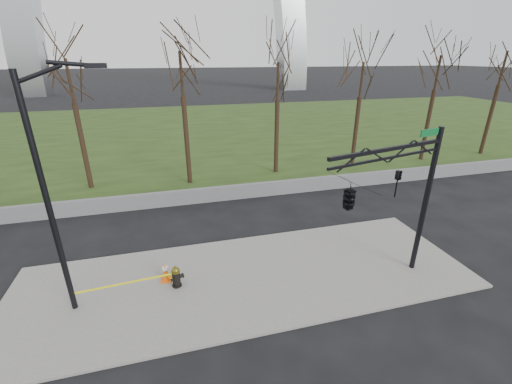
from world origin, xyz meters
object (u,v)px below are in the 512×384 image
object	(u,v)px
fire_hydrant	(176,277)
traffic_signal_mast	(367,192)
street_light	(52,185)
traffic_cone	(166,272)

from	to	relation	value
fire_hydrant	traffic_signal_mast	bearing A→B (deg)	-37.33
fire_hydrant	street_light	size ratio (longest dim) A/B	0.11
traffic_cone	street_light	size ratio (longest dim) A/B	0.10
fire_hydrant	street_light	distance (m)	5.34
traffic_signal_mast	street_light	bearing A→B (deg)	156.89
street_light	traffic_signal_mast	world-z (taller)	street_light
street_light	fire_hydrant	bearing A→B (deg)	-3.46
fire_hydrant	street_light	xyz separation A→B (m)	(-3.31, -0.25, 4.18)
fire_hydrant	traffic_cone	size ratio (longest dim) A/B	1.15
traffic_cone	traffic_signal_mast	world-z (taller)	traffic_signal_mast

